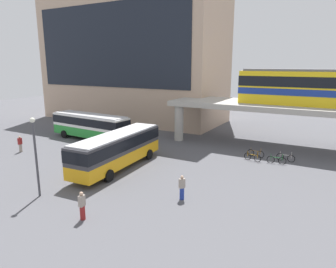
# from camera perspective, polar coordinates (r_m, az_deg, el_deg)

# --- Properties ---
(ground_plane) EXTENTS (120.00, 120.00, 0.00)m
(ground_plane) POSITION_cam_1_polar(r_m,az_deg,el_deg) (34.53, -2.07, -2.75)
(ground_plane) COLOR #515156
(station_building) EXTENTS (30.55, 12.14, 21.70)m
(station_building) POSITION_cam_1_polar(r_m,az_deg,el_deg) (53.05, -6.72, 14.50)
(station_building) COLOR tan
(station_building) RESTS_ON ground_plane
(elevated_platform) EXTENTS (31.79, 7.46, 4.94)m
(elevated_platform) POSITION_cam_1_polar(r_m,az_deg,el_deg) (36.42, 25.42, 3.78)
(elevated_platform) COLOR #ADA89E
(elevated_platform) RESTS_ON ground_plane
(train) EXTENTS (19.54, 2.96, 3.84)m
(train) POSITION_cam_1_polar(r_m,az_deg,el_deg) (36.08, 28.76, 7.52)
(train) COLOR yellow
(train) RESTS_ON elevated_platform
(bus_main) EXTENTS (3.23, 11.17, 3.22)m
(bus_main) POSITION_cam_1_polar(r_m,az_deg,el_deg) (28.07, -9.32, -2.40)
(bus_main) COLOR orange
(bus_main) RESTS_ON ground_plane
(bus_secondary) EXTENTS (11.18, 3.26, 3.22)m
(bus_secondary) POSITION_cam_1_polar(r_m,az_deg,el_deg) (39.41, -14.28, 1.80)
(bus_secondary) COLOR #268C33
(bus_secondary) RESTS_ON ground_plane
(bicycle_green) EXTENTS (1.78, 0.28, 1.04)m
(bicycle_green) POSITION_cam_1_polar(r_m,az_deg,el_deg) (31.11, 19.50, -4.59)
(bicycle_green) COLOR black
(bicycle_green) RESTS_ON ground_plane
(bicycle_silver) EXTENTS (1.79, 0.23, 1.04)m
(bicycle_silver) POSITION_cam_1_polar(r_m,az_deg,el_deg) (32.22, 21.00, -4.11)
(bicycle_silver) COLOR black
(bicycle_silver) RESTS_ON ground_plane
(bicycle_orange) EXTENTS (1.76, 0.42, 1.04)m
(bicycle_orange) POSITION_cam_1_polar(r_m,az_deg,el_deg) (31.34, 15.43, -4.17)
(bicycle_orange) COLOR black
(bicycle_orange) RESTS_ON ground_plane
(bicycle_brown) EXTENTS (1.78, 0.29, 1.04)m
(bicycle_brown) POSITION_cam_1_polar(r_m,az_deg,el_deg) (32.71, 15.97, -3.49)
(bicycle_brown) COLOR black
(bicycle_brown) RESTS_ON ground_plane
(pedestrian_near_building) EXTENTS (0.33, 0.44, 1.77)m
(pedestrian_near_building) POSITION_cam_1_polar(r_m,az_deg,el_deg) (36.70, -25.76, -1.76)
(pedestrian_near_building) COLOR gray
(pedestrian_near_building) RESTS_ON ground_plane
(pedestrian_walking_across) EXTENTS (0.44, 0.48, 1.76)m
(pedestrian_walking_across) POSITION_cam_1_polar(r_m,az_deg,el_deg) (21.80, 2.61, -10.02)
(pedestrian_walking_across) COLOR navy
(pedestrian_walking_across) RESTS_ON ground_plane
(pedestrian_at_kerb) EXTENTS (0.32, 0.41, 1.81)m
(pedestrian_at_kerb) POSITION_cam_1_polar(r_m,az_deg,el_deg) (19.86, -15.66, -12.83)
(pedestrian_at_kerb) COLOR maroon
(pedestrian_at_kerb) RESTS_ON ground_plane
(lamp_post) EXTENTS (0.36, 0.36, 5.74)m
(lamp_post) POSITION_cam_1_polar(r_m,az_deg,el_deg) (23.35, -23.42, -2.79)
(lamp_post) COLOR #3F3F44
(lamp_post) RESTS_ON ground_plane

